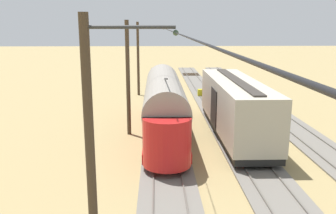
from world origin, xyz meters
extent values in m
plane|color=#937F51|center=(0.00, 0.00, 0.00)|extent=(220.00, 220.00, 0.00)
cube|color=#666059|center=(-4.88, 0.00, 0.05)|extent=(2.80, 80.00, 0.10)
cube|color=#59544C|center=(-4.16, 0.00, 0.14)|extent=(0.07, 80.00, 0.08)
cube|color=#59544C|center=(-5.59, 0.00, 0.14)|extent=(0.07, 80.00, 0.08)
cube|color=#382819|center=(-4.88, -32.00, 0.11)|extent=(2.50, 0.24, 0.08)
cube|color=#382819|center=(-4.88, -31.35, 0.11)|extent=(2.50, 0.24, 0.08)
cube|color=#382819|center=(-4.88, -30.70, 0.11)|extent=(2.50, 0.24, 0.08)
cube|color=#382819|center=(-4.88, -30.05, 0.11)|extent=(2.50, 0.24, 0.08)
cube|color=#382819|center=(-4.88, -29.40, 0.11)|extent=(2.50, 0.24, 0.08)
cube|color=#666059|center=(0.00, 0.00, 0.05)|extent=(2.80, 80.00, 0.10)
cube|color=#59544C|center=(0.72, 0.00, 0.14)|extent=(0.07, 80.00, 0.08)
cube|color=#59544C|center=(-0.72, 0.00, 0.14)|extent=(0.07, 80.00, 0.08)
cube|color=#382819|center=(0.00, -32.00, 0.11)|extent=(2.50, 0.24, 0.08)
cube|color=#382819|center=(0.00, -31.35, 0.11)|extent=(2.50, 0.24, 0.08)
cube|color=#382819|center=(0.00, -30.70, 0.11)|extent=(2.50, 0.24, 0.08)
cube|color=#382819|center=(0.00, -30.05, 0.11)|extent=(2.50, 0.24, 0.08)
cube|color=#382819|center=(0.00, -29.40, 0.11)|extent=(2.50, 0.24, 0.08)
cube|color=#666059|center=(4.88, 0.00, 0.05)|extent=(2.80, 80.00, 0.10)
cube|color=#59544C|center=(5.59, 0.00, 0.14)|extent=(0.07, 80.00, 0.08)
cube|color=#59544C|center=(4.16, 0.00, 0.14)|extent=(0.07, 80.00, 0.08)
cube|color=#382819|center=(4.88, -32.00, 0.11)|extent=(2.50, 0.24, 0.08)
cube|color=#382819|center=(4.88, -31.35, 0.11)|extent=(2.50, 0.24, 0.08)
cube|color=#382819|center=(4.88, -30.70, 0.11)|extent=(2.50, 0.24, 0.08)
cube|color=#382819|center=(4.88, -30.05, 0.11)|extent=(2.50, 0.24, 0.08)
cube|color=#382819|center=(4.88, -29.40, 0.11)|extent=(2.50, 0.24, 0.08)
cube|color=red|center=(4.88, 0.39, 0.71)|extent=(2.65, 13.62, 0.55)
cube|color=red|center=(4.88, 0.39, 1.46)|extent=(2.55, 13.62, 0.95)
cube|color=beige|center=(4.88, 0.39, 2.46)|extent=(2.55, 13.62, 1.05)
cylinder|color=gray|center=(4.88, 0.39, 2.98)|extent=(2.65, 13.34, 2.65)
cylinder|color=red|center=(4.88, -6.37, 1.70)|extent=(2.55, 2.55, 2.55)
cylinder|color=red|center=(4.88, 7.14, 1.70)|extent=(2.55, 2.55, 2.55)
cube|color=black|center=(4.88, -7.51, 2.72)|extent=(1.63, 0.08, 0.36)
cube|color=black|center=(4.88, -7.55, 2.41)|extent=(1.73, 0.06, 0.80)
cube|color=black|center=(3.58, 0.39, 2.46)|extent=(0.04, 11.44, 0.80)
cube|color=black|center=(6.17, 0.39, 2.46)|extent=(0.04, 11.44, 0.80)
cylinder|color=silver|center=(4.88, -7.63, 1.46)|extent=(0.24, 0.06, 0.24)
cube|color=gray|center=(4.88, -7.57, 0.53)|extent=(1.94, 0.12, 0.20)
cylinder|color=black|center=(4.88, 5.00, 4.67)|extent=(0.07, 5.15, 0.80)
cylinder|color=black|center=(4.16, -3.97, 0.56)|extent=(0.10, 0.76, 0.76)
cylinder|color=black|center=(5.59, -3.97, 0.56)|extent=(0.10, 0.76, 0.76)
cylinder|color=black|center=(4.16, 4.74, 0.56)|extent=(0.10, 0.76, 0.76)
cylinder|color=black|center=(5.59, 4.74, 0.56)|extent=(0.10, 0.76, 0.76)
cube|color=#B2A893|center=(0.00, 0.95, 2.33)|extent=(2.90, 12.95, 3.20)
cube|color=#332D28|center=(0.00, 0.95, 3.99)|extent=(0.70, 11.66, 0.08)
cube|color=black|center=(0.00, 0.95, 0.53)|extent=(2.70, 12.95, 0.36)
cube|color=black|center=(1.48, 0.95, 2.07)|extent=(0.06, 2.20, 2.56)
cylinder|color=black|center=(0.72, 5.49, 0.60)|extent=(0.10, 0.84, 0.84)
cylinder|color=black|center=(-0.72, 5.49, 0.60)|extent=(0.10, 0.84, 0.84)
cylinder|color=black|center=(0.72, -3.58, 0.60)|extent=(0.10, 0.84, 0.84)
cylinder|color=black|center=(-0.72, -3.58, 0.60)|extent=(0.10, 0.84, 0.84)
cylinder|color=#423323|center=(7.36, -14.56, 3.97)|extent=(0.28, 0.28, 7.95)
cylinder|color=#2D2D2D|center=(6.12, -14.56, 7.55)|extent=(2.49, 0.10, 0.10)
sphere|color=#334733|center=(4.88, -14.56, 7.40)|extent=(0.16, 0.16, 0.16)
cylinder|color=#423323|center=(7.36, 0.21, 3.97)|extent=(0.28, 0.28, 7.95)
cylinder|color=#2D2D2D|center=(6.12, 0.21, 7.55)|extent=(2.49, 0.10, 0.10)
sphere|color=#334733|center=(4.88, 0.21, 7.40)|extent=(0.16, 0.16, 0.16)
cylinder|color=#423323|center=(7.36, 14.97, 3.97)|extent=(0.28, 0.28, 7.95)
cylinder|color=#2D2D2D|center=(6.12, 14.97, 7.55)|extent=(2.49, 0.10, 0.10)
sphere|color=#334733|center=(4.88, 14.97, 7.40)|extent=(0.16, 0.16, 0.16)
cylinder|color=black|center=(4.88, 7.59, 7.40)|extent=(0.03, 48.29, 0.03)
cylinder|color=black|center=(6.12, -14.56, 7.55)|extent=(2.49, 0.02, 0.02)
cube|color=#B2A519|center=(0.00, -13.41, 0.40)|extent=(1.80, 0.60, 0.80)
camera|label=1|loc=(5.42, 25.00, 7.60)|focal=38.59mm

